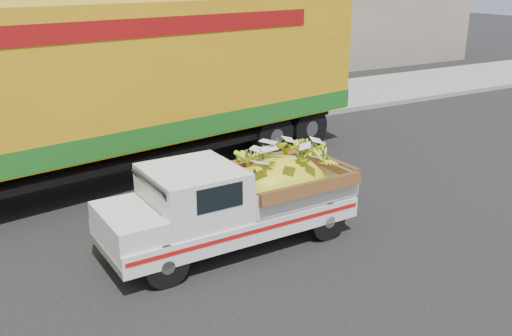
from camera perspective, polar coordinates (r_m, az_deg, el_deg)
ground at (r=9.27m, az=-5.14°, el=-8.97°), size 100.00×100.00×0.00m
curb at (r=15.20m, az=-16.20°, el=1.99°), size 60.00×0.25×0.15m
sidewalk at (r=17.18m, az=-18.02°, el=3.73°), size 60.00×4.00×0.14m
building_right at (r=29.03m, az=6.74°, el=16.32°), size 14.00×6.00×6.00m
pickup_truck at (r=9.49m, az=-0.91°, el=-2.94°), size 4.24×1.65×1.47m
semi_trailer at (r=12.46m, az=-13.62°, el=8.26°), size 12.07×4.41×3.80m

